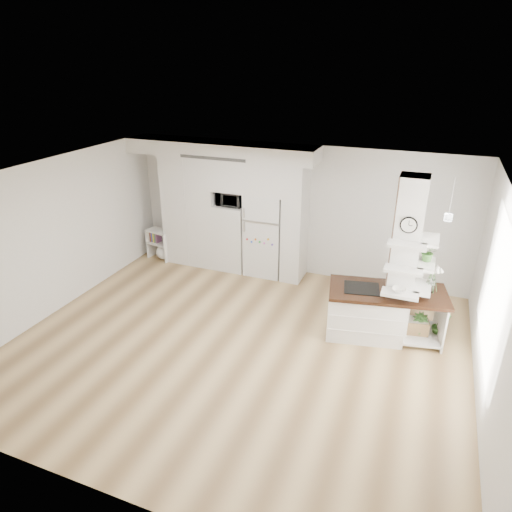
{
  "coord_description": "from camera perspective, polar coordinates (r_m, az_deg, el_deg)",
  "views": [
    {
      "loc": [
        2.52,
        -5.59,
        4.27
      ],
      "look_at": [
        -0.04,
        0.9,
        1.19
      ],
      "focal_mm": 32.0,
      "sensor_mm": 36.0,
      "label": 1
    }
  ],
  "objects": [
    {
      "name": "pendant_light",
      "position": [
        6.18,
        12.55,
        2.9
      ],
      "size": [
        0.12,
        0.12,
        0.1
      ],
      "primitive_type": "cylinder",
      "color": "white",
      "rests_on": "room"
    },
    {
      "name": "decor_bowl",
      "position": [
        7.27,
        17.46,
        -4.08
      ],
      "size": [
        0.22,
        0.22,
        0.05
      ],
      "primitive_type": "imported",
      "color": "white",
      "rests_on": "column"
    },
    {
      "name": "floor_plant_b",
      "position": [
        7.94,
        19.71,
        -8.3
      ],
      "size": [
        0.32,
        0.32,
        0.46
      ],
      "primitive_type": "imported",
      "rotation": [
        0.0,
        0.0,
        0.28
      ],
      "color": "#366528",
      "rests_on": "floor"
    },
    {
      "name": "refrigerator",
      "position": [
        9.45,
        1.23,
        2.78
      ],
      "size": [
        0.78,
        0.69,
        1.75
      ],
      "color": "white",
      "rests_on": "floor"
    },
    {
      "name": "column",
      "position": [
        7.33,
        18.57,
        -0.95
      ],
      "size": [
        0.69,
        0.9,
        2.7
      ],
      "color": "silver",
      "rests_on": "floor"
    },
    {
      "name": "kitchen_island",
      "position": [
        7.75,
        14.36,
        -6.64
      ],
      "size": [
        1.98,
        1.21,
        1.4
      ],
      "rotation": [
        0.0,
        0.0,
        0.19
      ],
      "color": "silver",
      "rests_on": "floor"
    },
    {
      "name": "bookshelf",
      "position": [
        10.55,
        -11.75,
        1.2
      ],
      "size": [
        0.62,
        0.43,
        0.68
      ],
      "rotation": [
        0.0,
        0.0,
        -0.19
      ],
      "color": "silver",
      "rests_on": "floor"
    },
    {
      "name": "window",
      "position": [
        6.58,
        27.73,
        -4.03
      ],
      "size": [
        0.0,
        2.4,
        2.4
      ],
      "primitive_type": "plane",
      "rotation": [
        1.57,
        0.0,
        -1.57
      ],
      "color": "white",
      "rests_on": "room"
    },
    {
      "name": "microwave",
      "position": [
        9.44,
        -3.16,
        7.2
      ],
      "size": [
        0.54,
        0.37,
        0.3
      ],
      "primitive_type": "imported",
      "color": "#2D2D2D",
      "rests_on": "cabinet_wall"
    },
    {
      "name": "room",
      "position": [
        6.59,
        -2.57,
        2.32
      ],
      "size": [
        7.04,
        6.04,
        2.72
      ],
      "color": "white",
      "rests_on": "ground"
    },
    {
      "name": "floor",
      "position": [
        7.47,
        -2.3,
        -11.04
      ],
      "size": [
        7.0,
        6.0,
        0.01
      ],
      "primitive_type": "cube",
      "color": "tan",
      "rests_on": "ground"
    },
    {
      "name": "floor_plant_a",
      "position": [
        8.06,
        22.1,
        -8.06
      ],
      "size": [
        0.32,
        0.27,
        0.5
      ],
      "primitive_type": "imported",
      "rotation": [
        0.0,
        0.0,
        0.21
      ],
      "color": "#366528",
      "rests_on": "floor"
    },
    {
      "name": "shelf_plant",
      "position": [
        7.41,
        20.77,
        0.49
      ],
      "size": [
        0.27,
        0.23,
        0.3
      ],
      "primitive_type": "imported",
      "color": "#366528",
      "rests_on": "column"
    },
    {
      "name": "cabinet_wall",
      "position": [
        9.57,
        -3.99,
        7.0
      ],
      "size": [
        4.0,
        0.71,
        2.7
      ],
      "color": "silver",
      "rests_on": "floor"
    }
  ]
}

